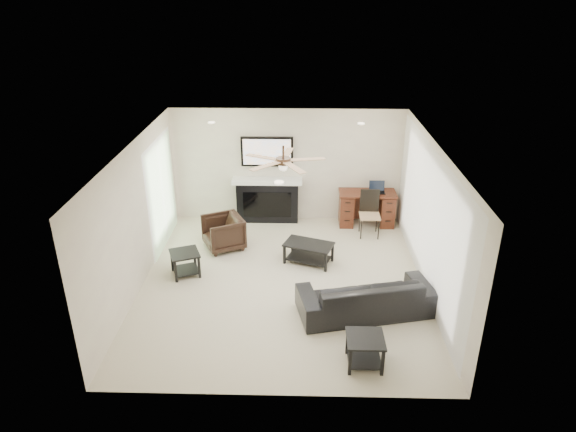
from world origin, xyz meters
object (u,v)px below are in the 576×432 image
coffee_table (309,253)px  fireplace_unit (267,181)px  sofa (366,295)px  armchair (223,233)px  desk (366,208)px

coffee_table → fireplace_unit: bearing=136.2°
sofa → armchair: bearing=-52.1°
coffee_table → fireplace_unit: 2.18m
armchair → coffee_table: size_ratio=0.82×
sofa → armchair: size_ratio=2.92×
armchair → desk: size_ratio=0.61×
fireplace_unit → desk: bearing=-3.0°
fireplace_unit → desk: fireplace_unit is taller
armchair → coffee_table: 1.79m
desk → fireplace_unit: bearing=177.0°
armchair → desk: bearing=85.6°
sofa → fireplace_unit: bearing=-75.0°
desk → armchair: bearing=-158.5°
fireplace_unit → sofa: bearing=-62.5°
coffee_table → fireplace_unit: (-0.89, 1.84, 0.75)m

